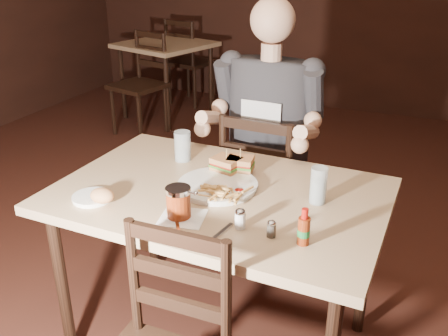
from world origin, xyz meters
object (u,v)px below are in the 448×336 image
at_px(side_plate, 92,198).
at_px(main_table, 219,208).
at_px(dinner_plate, 218,186).
at_px(glass_right, 318,185).
at_px(hot_sauce, 304,227).
at_px(bg_chair_near, 138,85).
at_px(glass_left, 183,146).
at_px(bg_chair_far, 191,62).
at_px(chair_far, 267,191).
at_px(diner, 267,102).
at_px(syrup_dispenser, 178,202).
at_px(bg_table, 166,52).

bearing_deg(side_plate, main_table, 31.43).
distance_m(dinner_plate, glass_right, 0.40).
distance_m(hot_sauce, side_plate, 0.82).
distance_m(bg_chair_near, glass_left, 2.57).
xyz_separation_m(bg_chair_far, dinner_plate, (1.80, -3.33, 0.31)).
bearing_deg(bg_chair_far, dinner_plate, 128.46).
distance_m(chair_far, bg_chair_far, 3.22).
relative_size(diner, dinner_plate, 3.14).
bearing_deg(dinner_plate, diner, 90.38).
xyz_separation_m(main_table, glass_right, (0.38, 0.06, 0.15)).
xyz_separation_m(main_table, glass_left, (-0.28, 0.22, 0.14)).
relative_size(bg_chair_far, glass_right, 6.60).
distance_m(bg_chair_near, dinner_plate, 2.88).
relative_size(chair_far, syrup_dispenser, 7.87).
distance_m(bg_chair_near, glass_right, 3.12).
xyz_separation_m(glass_right, side_plate, (-0.80, -0.32, -0.07)).
bearing_deg(glass_left, bg_table, 120.85).
bearing_deg(syrup_dispenser, glass_right, 36.94).
bearing_deg(syrup_dispenser, dinner_plate, 84.01).
height_order(bg_table, bg_chair_far, bg_chair_far).
relative_size(glass_left, glass_right, 0.95).
bearing_deg(side_plate, chair_far, 66.68).
height_order(glass_right, hot_sauce, glass_right).
xyz_separation_m(bg_table, glass_right, (2.19, -2.74, 0.16)).
bearing_deg(dinner_plate, bg_table, 122.93).
bearing_deg(glass_right, main_table, -170.71).
bearing_deg(dinner_plate, main_table, -53.77).
height_order(bg_table, chair_far, chair_far).
relative_size(bg_table, bg_chair_far, 1.05).
bearing_deg(bg_table, chair_far, -49.78).
bearing_deg(main_table, syrup_dispenser, -101.61).
relative_size(main_table, bg_chair_near, 1.40).
distance_m(diner, glass_left, 0.49).
height_order(chair_far, bg_chair_near, bg_chair_near).
height_order(bg_chair_near, glass_right, bg_chair_near).
distance_m(bg_chair_far, diner, 3.30).
bearing_deg(bg_chair_near, bg_table, 103.30).
relative_size(diner, hot_sauce, 7.56).
bearing_deg(glass_left, dinner_plate, -37.87).
height_order(main_table, bg_chair_far, bg_chair_far).
distance_m(chair_far, glass_right, 0.82).
bearing_deg(glass_right, dinner_plate, -174.03).
height_order(hot_sauce, syrup_dispenser, hot_sauce).
height_order(bg_table, glass_right, glass_right).
xyz_separation_m(bg_table, chair_far, (1.80, -2.13, -0.22)).
bearing_deg(chair_far, side_plate, 68.80).
bearing_deg(diner, glass_right, -52.57).
height_order(glass_right, side_plate, glass_right).
height_order(main_table, chair_far, chair_far).
xyz_separation_m(bg_table, diner, (1.80, -2.18, 0.28)).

